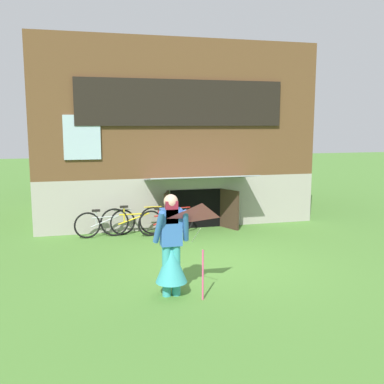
{
  "coord_description": "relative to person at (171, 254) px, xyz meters",
  "views": [
    {
      "loc": [
        -2.67,
        -8.45,
        2.8
      ],
      "look_at": [
        -0.36,
        0.56,
        1.37
      ],
      "focal_mm": 41.7,
      "sensor_mm": 36.0,
      "label": 1
    }
  ],
  "objects": [
    {
      "name": "bicycle_red",
      "position": [
        0.72,
        4.08,
        -0.37
      ],
      "size": [
        1.52,
        0.36,
        0.7
      ],
      "rotation": [
        0.0,
        0.0,
        0.21
      ],
      "color": "black",
      "rests_on": "ground_plane"
    },
    {
      "name": "log_house",
      "position": [
        1.26,
        6.91,
        1.78
      ],
      "size": [
        7.64,
        5.76,
        4.99
      ],
      "color": "#9E998E",
      "rests_on": "ground_plane"
    },
    {
      "name": "person",
      "position": [
        0.0,
        0.0,
        0.0
      ],
      "size": [
        0.61,
        0.53,
        1.69
      ],
      "rotation": [
        0.0,
        0.0,
        -0.25
      ],
      "color": "teal",
      "rests_on": "ground_plane"
    },
    {
      "name": "bicycle_yellow",
      "position": [
        -0.1,
        4.18,
        -0.34
      ],
      "size": [
        1.68,
        0.11,
        0.77
      ],
      "rotation": [
        0.0,
        0.0,
        -0.04
      ],
      "color": "black",
      "rests_on": "ground_plane"
    },
    {
      "name": "bicycle_silver",
      "position": [
        -0.81,
        4.22,
        -0.37
      ],
      "size": [
        1.53,
        0.27,
        0.7
      ],
      "rotation": [
        0.0,
        0.0,
        0.15
      ],
      "color": "black",
      "rests_on": "ground_plane"
    },
    {
      "name": "ground_plane",
      "position": [
        1.26,
        1.6,
        -0.71
      ],
      "size": [
        60.0,
        60.0,
        0.0
      ],
      "primitive_type": "plane",
      "color": "#4C7F33"
    },
    {
      "name": "kite",
      "position": [
        0.37,
        -0.52,
        0.55
      ],
      "size": [
        0.78,
        0.87,
        1.5
      ],
      "color": "#E54C7F",
      "rests_on": "ground_plane"
    }
  ]
}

